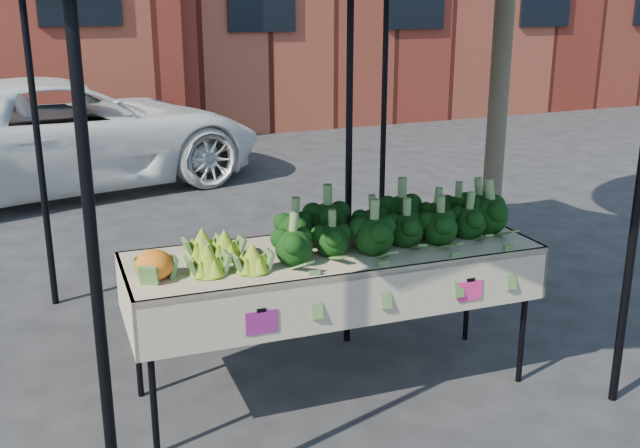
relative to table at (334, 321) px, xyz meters
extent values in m
plane|color=#242426|center=(0.17, 0.10, -0.45)|extent=(90.00, 90.00, 0.00)
cube|color=tan|center=(0.00, 0.00, 0.00)|extent=(2.45, 0.95, 0.90)
cube|color=#F22D8C|center=(-0.56, -0.40, 0.25)|extent=(0.17, 0.01, 0.12)
cube|color=#ED2D7D|center=(0.68, -0.40, 0.25)|extent=(0.17, 0.01, 0.12)
ellipsoid|color=black|center=(0.39, 0.03, 0.59)|extent=(1.62, 0.59, 0.29)
ellipsoid|color=#B0C12D|center=(-0.67, 0.04, 0.56)|extent=(0.45, 0.59, 0.22)
ellipsoid|color=orange|center=(-1.05, -0.05, 0.55)|extent=(0.22, 0.22, 0.20)
camera|label=1|loc=(-1.74, -3.70, 1.85)|focal=41.84mm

